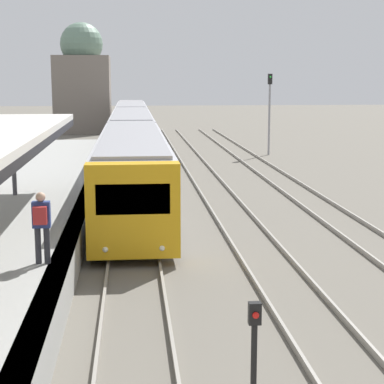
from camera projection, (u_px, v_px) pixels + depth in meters
name	position (u px, v px, depth m)	size (l,w,h in m)	color
person_on_platform	(41.00, 222.00, 14.52)	(0.40, 0.40, 1.66)	#2D2D33
train_near	(132.00, 133.00, 41.37)	(2.61, 48.86, 3.03)	gold
signal_post_near	(254.00, 341.00, 10.22)	(0.20, 0.21, 1.70)	black
signal_mast_far	(270.00, 105.00, 43.49)	(0.28, 0.29, 5.49)	gray
distant_domed_building	(83.00, 82.00, 61.93)	(5.29, 5.29, 10.47)	slate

